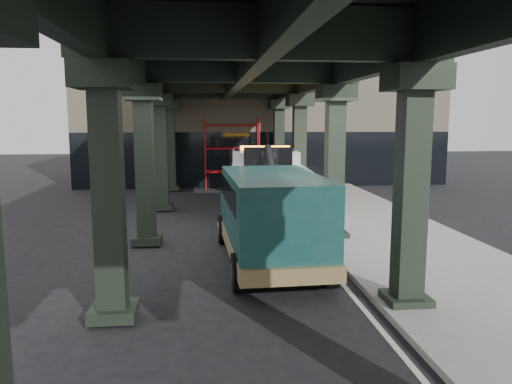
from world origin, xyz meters
TOP-DOWN VIEW (x-y plane):
  - ground at (0.00, 0.00)m, footprint 90.00×90.00m
  - sidewalk at (4.50, 2.00)m, footprint 5.00×40.00m
  - lane_stripe at (1.70, 2.00)m, footprint 0.12×38.00m
  - viaduct at (-0.40, 2.00)m, footprint 7.40×32.00m
  - building at (2.00, 20.00)m, footprint 22.00×10.00m
  - scaffolding at (0.00, 14.64)m, footprint 3.08×0.88m
  - tow_truck at (0.74, 4.17)m, footprint 3.17×9.41m
  - towed_van at (0.18, -0.58)m, footprint 2.71×6.33m

SIDE VIEW (x-z plane):
  - ground at x=0.00m, z-range 0.00..0.00m
  - lane_stripe at x=1.70m, z-range 0.00..0.01m
  - sidewalk at x=4.50m, z-range 0.00..0.15m
  - towed_van at x=0.18m, z-range 0.10..2.63m
  - tow_truck at x=0.74m, z-range -0.04..3.00m
  - scaffolding at x=0.00m, z-range 0.11..4.11m
  - building at x=2.00m, z-range 0.00..8.00m
  - viaduct at x=-0.40m, z-range 2.26..8.66m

